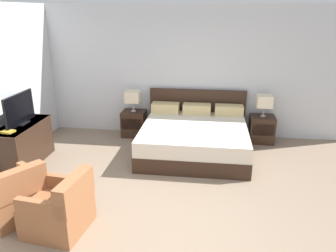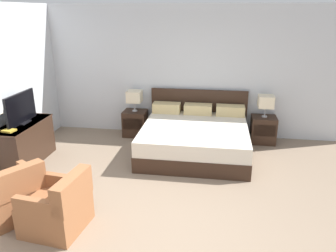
% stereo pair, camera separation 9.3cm
% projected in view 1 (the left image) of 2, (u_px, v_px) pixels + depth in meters
% --- Properties ---
extents(ground_plane, '(11.17, 11.17, 0.00)m').
position_uv_depth(ground_plane, '(157.00, 245.00, 3.81)').
color(ground_plane, '#84705B').
extents(wall_back, '(7.09, 0.06, 2.72)m').
position_uv_depth(wall_back, '(185.00, 72.00, 6.86)').
color(wall_back, silver).
rests_on(wall_back, ground).
extents(bed, '(2.03, 1.99, 1.02)m').
position_uv_depth(bed, '(194.00, 137.00, 6.24)').
color(bed, '#332116').
rests_on(bed, ground).
extents(nightstand_left, '(0.49, 0.43, 0.55)m').
position_uv_depth(nightstand_left, '(134.00, 123.00, 7.07)').
color(nightstand_left, '#332116').
rests_on(nightstand_left, ground).
extents(nightstand_right, '(0.49, 0.43, 0.55)m').
position_uv_depth(nightstand_right, '(262.00, 129.00, 6.73)').
color(nightstand_right, '#332116').
rests_on(nightstand_right, ground).
extents(table_lamp_left, '(0.30, 0.30, 0.44)m').
position_uv_depth(table_lamp_left, '(133.00, 97.00, 6.87)').
color(table_lamp_left, '#B7B7BC').
rests_on(table_lamp_left, nightstand_left).
extents(table_lamp_right, '(0.30, 0.30, 0.44)m').
position_uv_depth(table_lamp_right, '(264.00, 101.00, 6.54)').
color(table_lamp_right, '#B7B7BC').
rests_on(table_lamp_right, nightstand_right).
extents(dresser, '(0.51, 1.22, 0.73)m').
position_uv_depth(dresser, '(24.00, 143.00, 5.74)').
color(dresser, '#332116').
rests_on(dresser, ground).
extents(tv, '(0.18, 0.83, 0.53)m').
position_uv_depth(tv, '(20.00, 110.00, 5.56)').
color(tv, black).
rests_on(tv, dresser).
extents(book_red_cover, '(0.21, 0.18, 0.03)m').
position_uv_depth(book_red_cover, '(8.00, 132.00, 5.24)').
color(book_red_cover, gold).
rests_on(book_red_cover, dresser).
extents(armchair_by_window, '(0.95, 0.94, 0.76)m').
position_uv_depth(armchair_by_window, '(14.00, 197.00, 4.26)').
color(armchair_by_window, '#935B38').
rests_on(armchair_by_window, ground).
extents(armchair_companion, '(0.77, 0.76, 0.76)m').
position_uv_depth(armchair_companion, '(60.00, 210.00, 4.00)').
color(armchair_companion, '#935B38').
rests_on(armchair_companion, ground).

